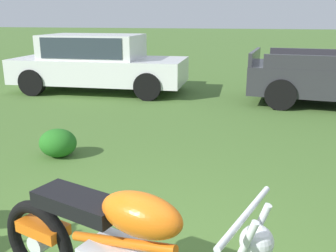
{
  "coord_description": "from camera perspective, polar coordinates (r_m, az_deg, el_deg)",
  "views": [
    {
      "loc": [
        0.75,
        -2.08,
        1.86
      ],
      "look_at": [
        -0.29,
        2.42,
        0.52
      ],
      "focal_mm": 40.4,
      "sensor_mm": 36.0,
      "label": 1
    }
  ],
  "objects": [
    {
      "name": "shrub_low",
      "position": [
        5.39,
        -16.28,
        -2.46
      ],
      "size": [
        0.52,
        0.45,
        0.39
      ],
      "color": "#236A1E",
      "rests_on": "ground"
    },
    {
      "name": "car_white",
      "position": [
        9.85,
        -10.64,
        9.73
      ],
      "size": [
        4.35,
        1.95,
        1.43
      ],
      "rotation": [
        0.0,
        0.0,
        0.03
      ],
      "color": "silver",
      "rests_on": "ground"
    }
  ]
}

